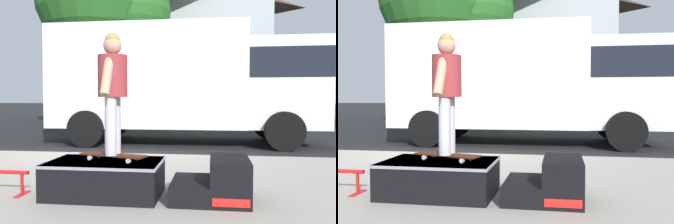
% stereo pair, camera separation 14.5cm
% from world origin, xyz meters
% --- Properties ---
extents(ground_plane, '(140.00, 140.00, 0.00)m').
position_xyz_m(ground_plane, '(0.00, 0.00, 0.00)').
color(ground_plane, black).
extents(sidewalk_slab, '(50.00, 5.00, 0.12)m').
position_xyz_m(sidewalk_slab, '(0.00, -3.00, 0.06)').
color(sidewalk_slab, '#A8A093').
rests_on(sidewalk_slab, ground).
extents(skate_box, '(1.25, 0.79, 0.39)m').
position_xyz_m(skate_box, '(1.32, -3.40, 0.33)').
color(skate_box, black).
rests_on(skate_box, sidewalk_slab).
extents(kicker_ramp, '(0.82, 0.76, 0.45)m').
position_xyz_m(kicker_ramp, '(2.56, -3.40, 0.31)').
color(kicker_ramp, black).
rests_on(kicker_ramp, sidewalk_slab).
extents(skateboard, '(0.80, 0.41, 0.07)m').
position_xyz_m(skateboard, '(1.40, -3.36, 0.56)').
color(skateboard, '#4C1E14').
rests_on(skateboard, skate_box).
extents(skater_kid, '(0.33, 0.69, 1.35)m').
position_xyz_m(skater_kid, '(1.40, -3.36, 1.37)').
color(skater_kid, silver).
rests_on(skater_kid, skateboard).
extents(box_truck, '(6.91, 2.63, 3.05)m').
position_xyz_m(box_truck, '(1.80, 2.20, 1.70)').
color(box_truck, white).
rests_on(box_truck, ground).
extents(street_tree_neighbour, '(5.37, 4.88, 7.64)m').
position_xyz_m(street_tree_neighbour, '(-1.80, 6.42, 5.04)').
color(street_tree_neighbour, brown).
rests_on(street_tree_neighbour, ground).
extents(house_behind, '(9.54, 8.23, 8.40)m').
position_xyz_m(house_behind, '(0.62, 12.27, 4.24)').
color(house_behind, silver).
rests_on(house_behind, ground).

